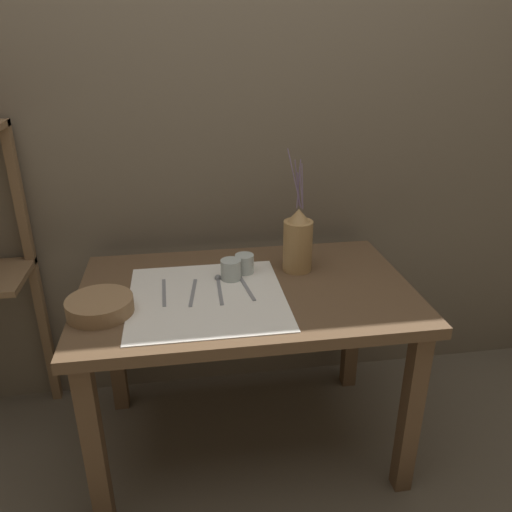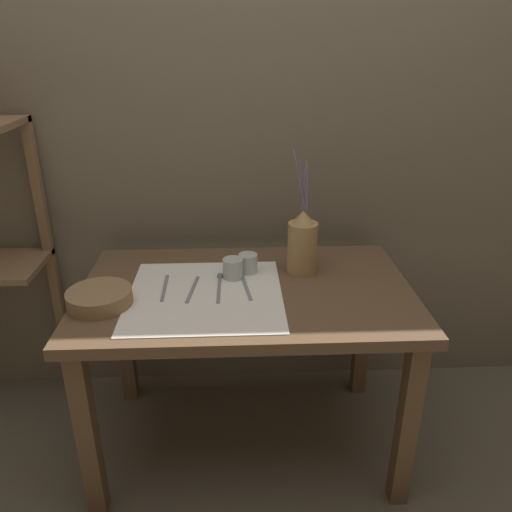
% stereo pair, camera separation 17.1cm
% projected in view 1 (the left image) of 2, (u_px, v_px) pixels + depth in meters
% --- Properties ---
extents(ground_plane, '(12.00, 12.00, 0.00)m').
position_uv_depth(ground_plane, '(248.00, 441.00, 2.04)').
color(ground_plane, brown).
extents(stone_wall_back, '(7.00, 0.06, 2.40)m').
position_uv_depth(stone_wall_back, '(229.00, 123.00, 1.99)').
color(stone_wall_back, '#6B5E4C').
rests_on(stone_wall_back, ground_plane).
extents(wooden_table, '(1.17, 0.73, 0.70)m').
position_uv_depth(wooden_table, '(246.00, 312.00, 1.80)').
color(wooden_table, brown).
rests_on(wooden_table, ground_plane).
extents(linen_cloth, '(0.52, 0.53, 0.00)m').
position_uv_depth(linen_cloth, '(207.00, 297.00, 1.69)').
color(linen_cloth, white).
rests_on(linen_cloth, wooden_table).
extents(pitcher_with_flowers, '(0.11, 0.11, 0.45)m').
position_uv_depth(pitcher_with_flowers, '(298.00, 242.00, 1.85)').
color(pitcher_with_flowers, '#A87F4C').
rests_on(pitcher_with_flowers, wooden_table).
extents(wooden_bowl, '(0.21, 0.21, 0.05)m').
position_uv_depth(wooden_bowl, '(100.00, 306.00, 1.58)').
color(wooden_bowl, '#8E6B47').
rests_on(wooden_bowl, wooden_table).
extents(glass_tumbler_near, '(0.07, 0.07, 0.07)m').
position_uv_depth(glass_tumbler_near, '(231.00, 270.00, 1.80)').
color(glass_tumbler_near, '#B7C1BC').
rests_on(glass_tumbler_near, wooden_table).
extents(glass_tumbler_far, '(0.07, 0.07, 0.07)m').
position_uv_depth(glass_tumbler_far, '(244.00, 264.00, 1.86)').
color(glass_tumbler_far, '#B7C1BC').
rests_on(glass_tumbler_far, wooden_table).
extents(fork_inner, '(0.02, 0.20, 0.00)m').
position_uv_depth(fork_inner, '(164.00, 293.00, 1.71)').
color(fork_inner, gray).
rests_on(fork_inner, wooden_table).
extents(knife_center, '(0.04, 0.20, 0.00)m').
position_uv_depth(knife_center, '(193.00, 292.00, 1.71)').
color(knife_center, gray).
rests_on(knife_center, wooden_table).
extents(spoon_outer, '(0.02, 0.21, 0.02)m').
position_uv_depth(spoon_outer, '(219.00, 283.00, 1.78)').
color(spoon_outer, gray).
rests_on(spoon_outer, wooden_table).
extents(fork_outer, '(0.04, 0.20, 0.00)m').
position_uv_depth(fork_outer, '(247.00, 287.00, 1.75)').
color(fork_outer, gray).
rests_on(fork_outer, wooden_table).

